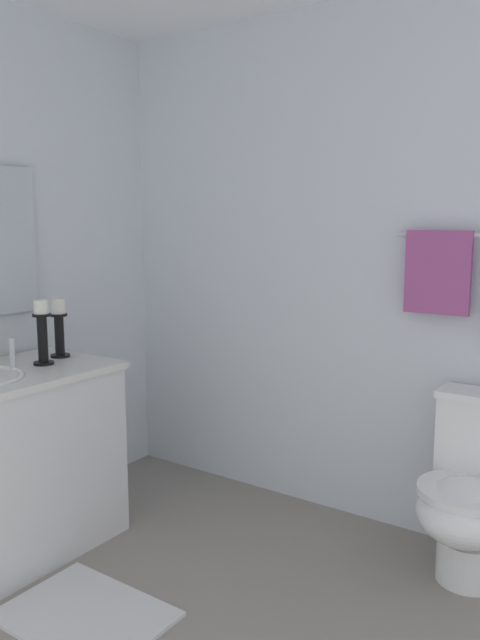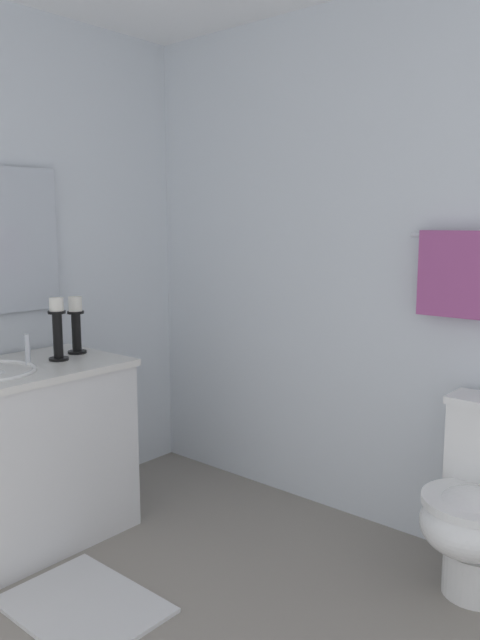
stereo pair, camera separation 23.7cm
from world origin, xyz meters
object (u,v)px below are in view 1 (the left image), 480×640
candle_holder_short (42,331)px  toilet (472,494)px  candle_holder_tall (59,326)px  bath_mat (85,615)px  towel_near_vanity (438,272)px

candle_holder_short → toilet: size_ratio=0.39×
candle_holder_tall → bath_mat: (0.67, -0.48, -0.95)m
candle_holder_short → towel_near_vanity: 1.75m
candle_holder_tall → candle_holder_short: candle_holder_short is taller
candle_holder_short → toilet: (1.69, 0.73, -0.60)m
bath_mat → toilet: bearing=44.4°
candle_holder_tall → bath_mat: size_ratio=0.46×
candle_holder_tall → bath_mat: 1.26m
candle_holder_short → toilet: bearing=23.4°
candle_holder_tall → towel_near_vanity: towel_near_vanity is taller
toilet → bath_mat: size_ratio=1.25×
toilet → towel_near_vanity: size_ratio=2.09×
toilet → towel_near_vanity: bearing=140.0°
candle_holder_tall → toilet: candle_holder_tall is taller
candle_holder_tall → towel_near_vanity: bearing=27.6°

